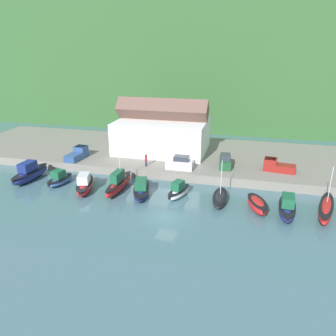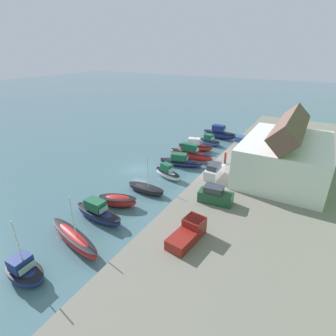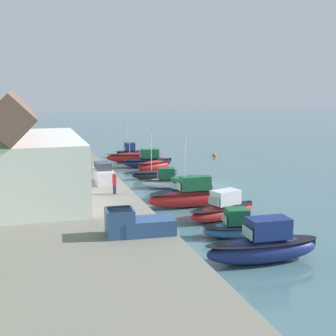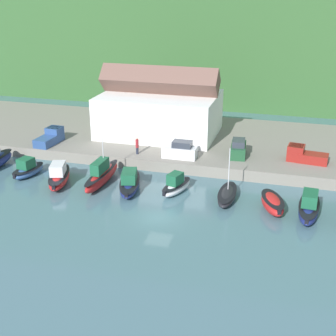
% 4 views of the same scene
% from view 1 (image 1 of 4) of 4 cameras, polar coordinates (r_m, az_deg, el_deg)
% --- Properties ---
extents(ground_plane, '(320.00, 320.00, 0.00)m').
position_cam_1_polar(ground_plane, '(40.05, -0.33, -8.55)').
color(ground_plane, '#476B75').
extents(hillside_backdrop, '(240.00, 56.95, 38.98)m').
position_cam_1_polar(hillside_backdrop, '(104.56, 10.01, 20.04)').
color(hillside_backdrop, '#335B2D').
rests_on(hillside_backdrop, ground_plane).
extents(quay_promenade, '(90.29, 21.83, 1.38)m').
position_cam_1_polar(quay_promenade, '(59.75, 5.01, 2.01)').
color(quay_promenade, gray).
rests_on(quay_promenade, ground_plane).
extents(harbor_clubhouse, '(16.32, 11.41, 9.64)m').
position_cam_1_polar(harbor_clubhouse, '(59.80, -1.01, 6.15)').
color(harbor_clubhouse, white).
rests_on(harbor_clubhouse, quay_promenade).
extents(moored_boat_0, '(2.48, 8.00, 3.02)m').
position_cam_1_polar(moored_boat_0, '(54.68, -22.90, -0.83)').
color(moored_boat_0, navy).
rests_on(moored_boat_0, ground_plane).
extents(moored_boat_1, '(2.90, 5.14, 2.27)m').
position_cam_1_polar(moored_boat_1, '(51.53, -18.35, -1.86)').
color(moored_boat_1, '#33568E').
rests_on(moored_boat_1, ground_plane).
extents(moored_boat_2, '(4.03, 7.23, 2.58)m').
position_cam_1_polar(moored_boat_2, '(48.27, -14.30, -2.77)').
color(moored_boat_2, red).
rests_on(moored_boat_2, ground_plane).
extents(moored_boat_3, '(1.57, 8.66, 6.78)m').
position_cam_1_polar(moored_boat_3, '(47.23, -8.57, -2.63)').
color(moored_boat_3, red).
rests_on(moored_boat_3, ground_plane).
extents(moored_boat_4, '(3.96, 7.95, 2.25)m').
position_cam_1_polar(moored_boat_4, '(45.91, -4.68, -3.58)').
color(moored_boat_4, navy).
rests_on(moored_boat_4, ground_plane).
extents(moored_boat_5, '(3.11, 5.39, 2.35)m').
position_cam_1_polar(moored_boat_5, '(44.89, 1.84, -4.04)').
color(moored_boat_5, white).
rests_on(moored_boat_5, ground_plane).
extents(moored_boat_6, '(1.86, 5.94, 5.70)m').
position_cam_1_polar(moored_boat_6, '(43.94, 9.01, -5.22)').
color(moored_boat_6, black).
rests_on(moored_boat_6, ground_plane).
extents(moored_boat_7, '(3.50, 5.39, 1.53)m').
position_cam_1_polar(moored_boat_7, '(42.72, 15.26, -6.17)').
color(moored_boat_7, red).
rests_on(moored_boat_7, ground_plane).
extents(moored_boat_8, '(2.42, 7.19, 2.61)m').
position_cam_1_polar(moored_boat_8, '(42.84, 20.01, -6.42)').
color(moored_boat_8, navy).
rests_on(moored_boat_8, ground_plane).
extents(moored_boat_9, '(3.50, 8.63, 6.09)m').
position_cam_1_polar(moored_boat_9, '(44.59, 25.80, -6.40)').
color(moored_boat_9, red).
rests_on(moored_boat_9, ground_plane).
extents(parked_car_0, '(2.19, 4.35, 2.16)m').
position_cam_1_polar(parked_car_0, '(52.78, 9.91, 1.14)').
color(parked_car_0, '#1E4C2D').
rests_on(parked_car_0, quay_promenade).
extents(parked_car_1, '(4.21, 1.82, 2.16)m').
position_cam_1_polar(parked_car_1, '(51.17, 2.09, 0.82)').
color(parked_car_1, silver).
rests_on(parked_car_1, quay_promenade).
extents(pickup_truck_0, '(2.25, 4.84, 1.90)m').
position_cam_1_polar(pickup_truck_0, '(58.28, -15.40, 2.43)').
color(pickup_truck_0, '#2D4C84').
rests_on(pickup_truck_0, quay_promenade).
extents(pickup_truck_1, '(4.93, 2.51, 1.90)m').
position_cam_1_polar(pickup_truck_1, '(53.07, 18.39, 0.37)').
color(pickup_truck_1, maroon).
rests_on(pickup_truck_1, quay_promenade).
extents(person_on_quay, '(0.40, 0.40, 2.14)m').
position_cam_1_polar(person_on_quay, '(52.35, -3.85, 1.45)').
color(person_on_quay, '#232838').
rests_on(person_on_quay, quay_promenade).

